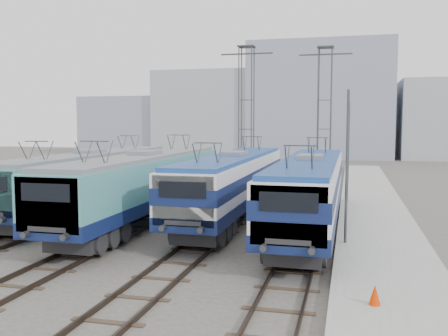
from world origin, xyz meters
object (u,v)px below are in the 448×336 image
locomotive_center_left (144,182)px  safety_cone (375,295)px  catenary_tower_east (324,110)px  mast_front (347,170)px  locomotive_center_right (233,179)px  mast_mid (348,154)px  catenary_tower_west (246,110)px  locomotive_far_left (90,177)px  locomotive_far_right (309,186)px  mast_rear (349,146)px

locomotive_center_left → safety_cone: size_ratio=31.40×
catenary_tower_east → mast_front: (2.10, -22.00, -3.14)m
locomotive_center_right → mast_front: bearing=-40.3°
mast_mid → safety_cone: mast_mid is taller
locomotive_center_left → mast_front: (10.85, -3.06, 1.18)m
locomotive_center_right → mast_front: 8.41m
locomotive_center_left → locomotive_center_right: bearing=27.4°
catenary_tower_west → mast_mid: catenary_tower_west is taller
locomotive_center_right → mast_mid: size_ratio=2.60×
locomotive_far_left → catenary_tower_east: (13.25, 16.83, 4.38)m
catenary_tower_east → locomotive_far_left: bearing=-128.2°
locomotive_center_left → locomotive_far_right: size_ratio=1.02×
catenary_tower_west → catenary_tower_east: 6.80m
locomotive_center_right → catenary_tower_east: size_ratio=1.52×
catenary_tower_east → safety_cone: bearing=-84.2°
locomotive_far_right → mast_front: (1.85, -3.26, 1.17)m
mast_mid → mast_rear: bearing=90.0°
catenary_tower_east → safety_cone: catenary_tower_east is taller
locomotive_far_left → mast_mid: (15.35, 6.83, 1.23)m
locomotive_far_left → locomotive_far_right: size_ratio=0.99×
mast_rear → safety_cone: bearing=-88.4°
locomotive_center_left → mast_front: mast_front is taller
catenary_tower_west → locomotive_center_right: bearing=-81.2°
locomotive_far_right → locomotive_far_left: bearing=172.0°
catenary_tower_west → mast_mid: size_ratio=1.71×
catenary_tower_west → mast_front: size_ratio=1.71×
mast_mid → safety_cone: (0.91, -19.57, -2.90)m
mast_rear → safety_cone: size_ratio=11.75×
mast_front → locomotive_center_right: bearing=139.7°
locomotive_center_right → locomotive_far_right: size_ratio=1.00×
safety_cone → catenary_tower_west: bearing=109.0°
locomotive_center_left → catenary_tower_east: 21.31m
locomotive_far_left → locomotive_center_right: 9.00m
locomotive_center_right → safety_cone: bearing=-60.8°
catenary_tower_west → locomotive_center_left: bearing=-97.6°
locomotive_far_left → catenary_tower_west: 16.87m
locomotive_far_right → mast_front: size_ratio=2.61×
locomotive_center_right → mast_front: size_ratio=2.60×
locomotive_center_left → safety_cone: bearing=-42.1°
catenary_tower_east → mast_mid: size_ratio=1.71×
locomotive_center_left → locomotive_far_left: bearing=154.9°
mast_mid → mast_rear: 12.00m
locomotive_far_left → mast_front: 16.24m
locomotive_center_right → locomotive_far_right: locomotive_far_right is taller
locomotive_center_left → locomotive_far_right: (9.00, 0.20, 0.01)m
locomotive_center_right → locomotive_far_right: bearing=-25.4°
catenary_tower_east → mast_rear: size_ratio=1.71×
catenary_tower_west → mast_front: catenary_tower_west is taller
locomotive_far_right → mast_mid: bearing=78.0°
locomotive_center_right → mast_rear: (6.35, 18.61, 1.18)m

